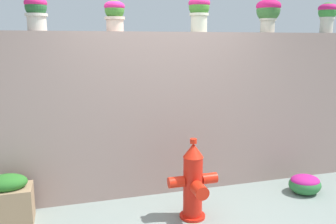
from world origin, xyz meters
The scene contains 9 objects.
stone_wall centered at (0.00, 0.97, 1.01)m, with size 5.49×0.29×2.02m, color gray.
potted_plant_1 centered at (-1.40, 0.98, 2.24)m, with size 0.24×0.24×0.37m.
potted_plant_2 centered at (-0.54, 1.00, 2.23)m, with size 0.24×0.24×0.36m.
potted_plant_3 centered at (0.49, 0.95, 2.28)m, with size 0.27×0.27×0.43m.
potted_plant_4 centered at (1.48, 1.00, 2.30)m, with size 0.32×0.32×0.44m.
potted_plant_5 centered at (2.40, 0.97, 2.28)m, with size 0.26×0.26×0.41m.
fire_hydrant centered at (0.14, 0.12, 0.41)m, with size 0.55×0.43×0.90m.
flower_bush_left centered at (1.74, 0.33, 0.13)m, with size 0.41×0.37×0.25m.
planter_box centered at (-1.78, 0.56, 0.26)m, with size 0.49×0.34×0.55m.
Camera 1 is at (-1.14, -3.26, 1.91)m, focal length 37.89 mm.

